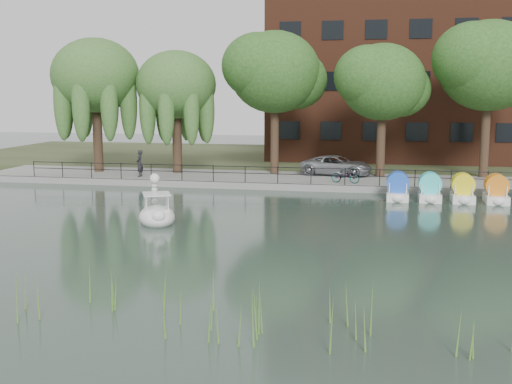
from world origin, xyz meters
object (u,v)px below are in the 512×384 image
(bicycle, at_px, (345,175))
(minivan, at_px, (337,164))
(pedestrian, at_px, (140,161))
(swan_boat, at_px, (157,213))

(bicycle, bearing_deg, minivan, 25.46)
(minivan, xyz_separation_m, bicycle, (0.78, -3.49, -0.24))
(pedestrian, relative_size, swan_boat, 0.67)
(pedestrian, bearing_deg, minivan, 97.77)
(bicycle, height_order, pedestrian, pedestrian)
(minivan, relative_size, swan_boat, 1.80)
(swan_boat, bearing_deg, minivan, 41.27)
(minivan, bearing_deg, pedestrian, 114.10)
(minivan, bearing_deg, swan_boat, 164.93)
(bicycle, distance_m, swan_boat, 13.97)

